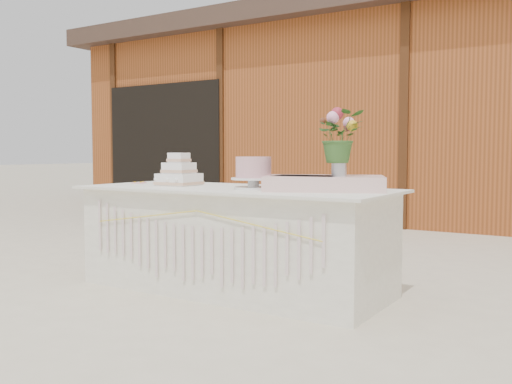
% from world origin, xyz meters
% --- Properties ---
extents(ground, '(80.00, 80.00, 0.00)m').
position_xyz_m(ground, '(0.00, 0.00, 0.00)').
color(ground, beige).
rests_on(ground, ground).
extents(barn, '(12.60, 4.60, 3.30)m').
position_xyz_m(barn, '(-0.01, 5.99, 1.68)').
color(barn, '#95471F').
rests_on(barn, ground).
extents(cake_table, '(2.40, 1.00, 0.77)m').
position_xyz_m(cake_table, '(0.00, -0.00, 0.39)').
color(cake_table, white).
rests_on(cake_table, ground).
extents(wedding_cake, '(0.30, 0.30, 0.26)m').
position_xyz_m(wedding_cake, '(-0.54, 0.01, 0.86)').
color(wedding_cake, white).
rests_on(wedding_cake, cake_table).
extents(pink_cake_stand, '(0.32, 0.32, 0.23)m').
position_xyz_m(pink_cake_stand, '(0.22, -0.08, 0.90)').
color(pink_cake_stand, white).
rests_on(pink_cake_stand, cake_table).
extents(satin_runner, '(0.93, 0.75, 0.10)m').
position_xyz_m(satin_runner, '(0.70, 0.06, 0.82)').
color(satin_runner, beige).
rests_on(satin_runner, cake_table).
extents(flower_vase, '(0.10, 0.10, 0.14)m').
position_xyz_m(flower_vase, '(0.82, 0.04, 0.94)').
color(flower_vase, silver).
rests_on(flower_vase, satin_runner).
extents(bouquet, '(0.42, 0.42, 0.35)m').
position_xyz_m(bouquet, '(0.82, 0.04, 1.19)').
color(bouquet, '#315A24').
rests_on(bouquet, flower_vase).
extents(loose_flowers, '(0.15, 0.31, 0.02)m').
position_xyz_m(loose_flowers, '(-1.03, 0.02, 0.78)').
color(loose_flowers, pink).
rests_on(loose_flowers, cake_table).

